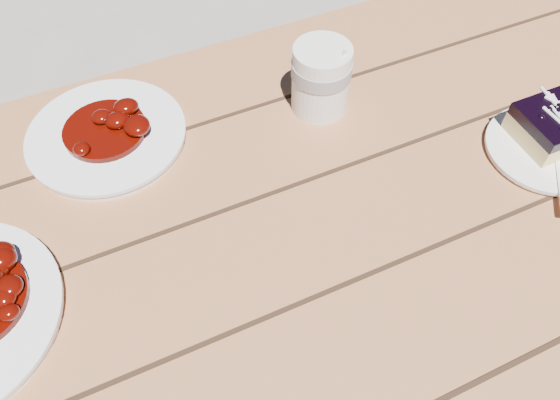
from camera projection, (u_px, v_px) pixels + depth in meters
name	position (u px, v px, depth m)	size (l,w,h in m)	color
picnic_table	(167.00, 351.00, 0.76)	(2.00, 1.55, 0.75)	brown
dessert_plate	(545.00, 149.00, 0.77)	(0.16, 0.16, 0.01)	white
blueberry_cake	(552.00, 126.00, 0.75)	(0.09, 0.09, 0.05)	#F7DA86
coffee_cup	(321.00, 79.00, 0.79)	(0.08, 0.08, 0.10)	white
second_plate	(107.00, 137.00, 0.78)	(0.22, 0.22, 0.02)	white
second_stew	(102.00, 122.00, 0.75)	(0.12, 0.12, 0.04)	#4B0802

